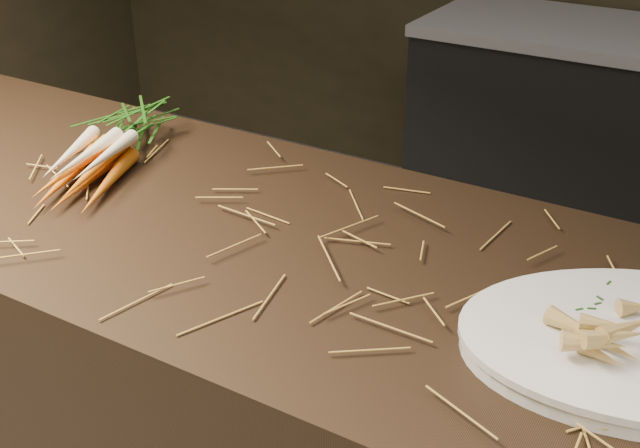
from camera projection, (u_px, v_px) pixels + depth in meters
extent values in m
cone|color=#C74A00|center=(67.00, 178.00, 1.47)|extent=(0.12, 0.25, 0.03)
cone|color=#C74A00|center=(87.00, 180.00, 1.47)|extent=(0.11, 0.26, 0.03)
cone|color=#C74A00|center=(108.00, 182.00, 1.46)|extent=(0.13, 0.25, 0.03)
cone|color=#C74A00|center=(72.00, 168.00, 1.45)|extent=(0.10, 0.26, 0.03)
cone|color=#C74A00|center=(93.00, 170.00, 1.44)|extent=(0.12, 0.25, 0.03)
cone|color=beige|center=(70.00, 153.00, 1.46)|extent=(0.13, 0.23, 0.04)
cone|color=beige|center=(86.00, 155.00, 1.44)|extent=(0.09, 0.24, 0.04)
cone|color=beige|center=(105.00, 157.00, 1.44)|extent=(0.10, 0.24, 0.04)
ellipsoid|color=#1D5916|center=(136.00, 123.00, 1.64)|extent=(0.22, 0.26, 0.08)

